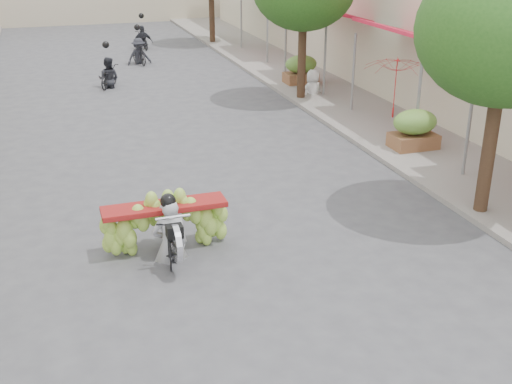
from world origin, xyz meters
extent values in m
cube|color=gray|center=(7.00, 15.00, 0.06)|extent=(4.00, 60.00, 0.12)
cube|color=beige|center=(12.00, 14.00, 3.00)|extent=(8.00, 40.00, 6.00)
cylinder|color=slate|center=(6.30, 5.90, 1.27)|extent=(0.08, 0.08, 2.55)
cube|color=red|center=(7.12, 10.00, 2.75)|extent=(1.77, 4.20, 0.53)
cylinder|color=slate|center=(6.30, 8.10, 1.27)|extent=(0.08, 0.08, 2.55)
cylinder|color=slate|center=(6.30, 11.90, 1.27)|extent=(0.08, 0.08, 2.55)
cube|color=red|center=(7.12, 16.00, 2.75)|extent=(1.77, 4.20, 0.53)
cylinder|color=slate|center=(6.30, 14.10, 1.27)|extent=(0.08, 0.08, 2.55)
cylinder|color=slate|center=(6.30, 17.90, 1.27)|extent=(0.08, 0.08, 2.55)
cylinder|color=slate|center=(6.30, 20.10, 1.27)|extent=(0.08, 0.08, 2.55)
cylinder|color=slate|center=(6.30, 23.90, 1.27)|extent=(0.08, 0.08, 2.55)
cylinder|color=#3A2719|center=(5.40, 4.00, 1.60)|extent=(0.28, 0.28, 3.20)
ellipsoid|color=#275619|center=(5.40, 4.00, 3.80)|extent=(3.40, 3.40, 2.90)
cylinder|color=#3A2719|center=(5.40, 14.00, 1.60)|extent=(0.28, 0.28, 3.20)
cylinder|color=#3A2719|center=(5.40, 26.00, 1.60)|extent=(0.28, 0.28, 3.20)
cube|color=brown|center=(6.20, 8.00, 0.37)|extent=(1.20, 0.80, 0.50)
ellipsoid|color=#5F9236|center=(6.20, 8.00, 0.95)|extent=(1.20, 0.88, 0.66)
cube|color=brown|center=(6.20, 16.00, 0.37)|extent=(1.20, 0.80, 0.50)
ellipsoid|color=#5F9236|center=(6.20, 16.00, 0.95)|extent=(1.20, 0.88, 0.66)
imported|color=black|center=(-1.13, 4.17, 0.45)|extent=(0.69, 1.60, 0.91)
cylinder|color=silver|center=(-1.13, 3.52, 0.62)|extent=(0.10, 0.66, 0.66)
cube|color=black|center=(-1.13, 3.62, 0.80)|extent=(0.28, 0.22, 0.22)
cylinder|color=silver|center=(-1.13, 3.72, 1.02)|extent=(0.60, 0.05, 0.05)
cube|color=maroon|center=(-1.13, 4.52, 0.88)|extent=(2.27, 0.55, 0.10)
imported|color=#B3B5BB|center=(-1.13, 4.12, 1.20)|extent=(0.64, 0.48, 1.79)
sphere|color=black|center=(-1.13, 4.09, 2.06)|extent=(0.28, 0.28, 0.28)
imported|color=#B01718|center=(5.96, 8.70, 2.43)|extent=(2.07, 2.07, 1.66)
imported|color=white|center=(6.02, 14.39, 0.95)|extent=(0.93, 0.72, 1.67)
imported|color=black|center=(-0.68, 18.05, 0.40)|extent=(1.11, 1.51, 0.80)
imported|color=#26272D|center=(-0.68, 18.05, 1.12)|extent=(0.92, 0.79, 1.65)
sphere|color=black|center=(-0.68, 18.05, 1.58)|extent=(0.26, 0.26, 0.26)
imported|color=black|center=(1.06, 22.01, 0.45)|extent=(0.75, 1.60, 0.91)
imported|color=#26272D|center=(1.06, 22.01, 1.12)|extent=(1.15, 0.76, 1.65)
sphere|color=black|center=(1.06, 22.01, 1.58)|extent=(0.26, 0.26, 0.26)
imported|color=black|center=(1.82, 25.71, 0.41)|extent=(0.68, 1.50, 0.82)
imported|color=#26272D|center=(1.82, 25.71, 1.12)|extent=(1.01, 0.63, 1.65)
sphere|color=black|center=(1.82, 25.71, 1.58)|extent=(0.26, 0.26, 0.26)
camera|label=1|loc=(-2.89, -6.13, 5.62)|focal=45.00mm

